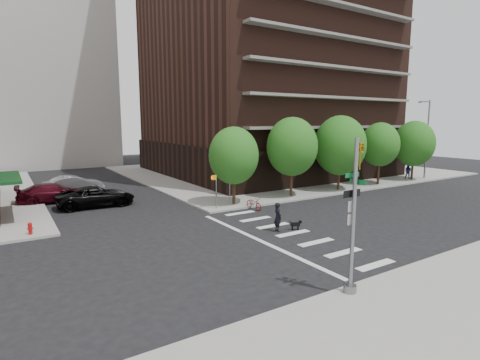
% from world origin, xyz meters
% --- Properties ---
extents(ground, '(120.00, 120.00, 0.00)m').
position_xyz_m(ground, '(0.00, 0.00, 0.00)').
color(ground, black).
rests_on(ground, ground).
extents(sidewalk_ne, '(39.00, 33.00, 0.15)m').
position_xyz_m(sidewalk_ne, '(20.50, 23.50, 0.07)').
color(sidewalk_ne, gray).
rests_on(sidewalk_ne, ground).
extents(crosswalk, '(3.85, 13.00, 0.01)m').
position_xyz_m(crosswalk, '(2.21, -0.00, 0.01)').
color(crosswalk, silver).
rests_on(crosswalk, ground).
extents(apartment_tower, '(26.65, 25.50, 45.00)m').
position_xyz_m(apartment_tower, '(18.00, 24.00, 20.91)').
color(apartment_tower, black).
rests_on(apartment_tower, sidewalk_ne).
extents(tree_a, '(4.00, 4.00, 5.90)m').
position_xyz_m(tree_a, '(4.00, 8.50, 4.04)').
color(tree_a, '#301E11').
rests_on(tree_a, sidewalk_ne).
extents(tree_b, '(4.50, 4.50, 6.65)m').
position_xyz_m(tree_b, '(10.00, 8.50, 4.54)').
color(tree_b, '#301E11').
rests_on(tree_b, sidewalk_ne).
extents(tree_c, '(5.00, 5.00, 6.80)m').
position_xyz_m(tree_c, '(16.00, 8.50, 4.45)').
color(tree_c, '#301E11').
rests_on(tree_c, sidewalk_ne).
extents(tree_d, '(4.00, 4.00, 6.20)m').
position_xyz_m(tree_d, '(22.00, 8.50, 4.34)').
color(tree_d, '#301E11').
rests_on(tree_d, sidewalk_ne).
extents(tree_e, '(4.50, 4.50, 6.35)m').
position_xyz_m(tree_e, '(28.00, 8.50, 4.25)').
color(tree_e, '#301E11').
rests_on(tree_e, sidewalk_ne).
extents(traffic_signal, '(0.90, 0.75, 6.00)m').
position_xyz_m(traffic_signal, '(-0.47, -7.49, 2.70)').
color(traffic_signal, slate).
rests_on(traffic_signal, sidewalk_s).
extents(pedestrian_signal, '(2.18, 0.67, 2.60)m').
position_xyz_m(pedestrian_signal, '(2.32, 7.92, 1.85)').
color(pedestrian_signal, slate).
rests_on(pedestrian_signal, sidewalk_ne).
extents(fire_hydrant, '(0.24, 0.24, 0.73)m').
position_xyz_m(fire_hydrant, '(-10.50, 7.80, 0.55)').
color(fire_hydrant, '#A50C0C').
rests_on(fire_hydrant, sidewalk_nw).
extents(streetlamp, '(2.14, 0.22, 9.00)m').
position_xyz_m(streetlamp, '(29.82, 8.20, 5.29)').
color(streetlamp, slate).
rests_on(streetlamp, sidewalk_ne).
extents(parked_car_black, '(2.94, 6.00, 1.64)m').
position_xyz_m(parked_car_black, '(-5.50, 14.06, 0.82)').
color(parked_car_black, black).
rests_on(parked_car_black, ground).
extents(parked_car_maroon, '(2.61, 5.70, 1.62)m').
position_xyz_m(parked_car_maroon, '(-8.20, 17.61, 0.81)').
color(parked_car_maroon, '#3A0812').
rests_on(parked_car_maroon, ground).
extents(parked_car_silver, '(2.14, 5.29, 1.71)m').
position_xyz_m(parked_car_silver, '(-6.06, 20.90, 0.85)').
color(parked_car_silver, '#A0A3A6').
rests_on(parked_car_silver, ground).
extents(scooter, '(0.70, 1.86, 0.97)m').
position_xyz_m(scooter, '(4.59, 6.50, 0.48)').
color(scooter, maroon).
rests_on(scooter, ground).
extents(dog_walker, '(0.73, 0.55, 1.82)m').
position_xyz_m(dog_walker, '(2.50, 0.87, 0.91)').
color(dog_walker, black).
rests_on(dog_walker, ground).
extents(dog, '(0.70, 0.41, 0.59)m').
position_xyz_m(dog, '(3.65, 0.49, 0.37)').
color(dog, black).
rests_on(dog, ground).
extents(pedestrian_far, '(1.03, 0.93, 1.75)m').
position_xyz_m(pedestrian_far, '(28.03, 8.99, 1.02)').
color(pedestrian_far, navy).
rests_on(pedestrian_far, sidewalk_ne).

